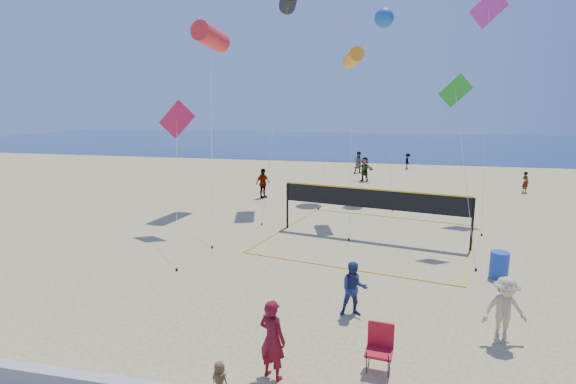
% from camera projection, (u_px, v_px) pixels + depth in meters
% --- Properties ---
extents(ground, '(120.00, 120.00, 0.00)m').
position_uv_depth(ground, '(292.00, 347.00, 11.39)').
color(ground, '#DAC17B').
rests_on(ground, ground).
extents(ocean, '(140.00, 50.00, 0.03)m').
position_uv_depth(ocean, '(376.00, 143.00, 70.70)').
color(ocean, navy).
rests_on(ocean, ground).
extents(woman, '(0.80, 0.67, 1.86)m').
position_uv_depth(woman, '(272.00, 339.00, 9.98)').
color(woman, maroon).
rests_on(woman, ground).
extents(toddler, '(0.42, 0.34, 0.76)m').
position_uv_depth(toddler, '(220.00, 380.00, 8.42)').
color(toddler, brown).
rests_on(toddler, seawall).
extents(bystander_a, '(0.90, 0.77, 1.62)m').
position_uv_depth(bystander_a, '(354.00, 289.00, 12.98)').
color(bystander_a, navy).
rests_on(bystander_a, ground).
extents(bystander_b, '(1.27, 0.92, 1.77)m').
position_uv_depth(bystander_b, '(505.00, 310.00, 11.49)').
color(bystander_b, tan).
rests_on(bystander_b, ground).
extents(far_person_0, '(0.99, 1.22, 1.94)m').
position_uv_depth(far_person_0, '(263.00, 183.00, 29.33)').
color(far_person_0, gray).
rests_on(far_person_0, ground).
extents(far_person_1, '(1.83, 1.38, 1.92)m').
position_uv_depth(far_person_1, '(365.00, 169.00, 35.63)').
color(far_person_1, gray).
rests_on(far_person_1, ground).
extents(far_person_2, '(0.55, 0.64, 1.47)m').
position_uv_depth(far_person_2, '(525.00, 182.00, 31.11)').
color(far_person_2, gray).
rests_on(far_person_2, ground).
extents(far_person_3, '(1.05, 0.88, 1.91)m').
position_uv_depth(far_person_3, '(359.00, 162.00, 39.86)').
color(far_person_3, gray).
rests_on(far_person_3, ground).
extents(far_person_4, '(0.65, 1.00, 1.45)m').
position_uv_depth(far_person_4, '(408.00, 161.00, 42.59)').
color(far_person_4, gray).
rests_on(far_person_4, ground).
extents(camp_chair, '(0.66, 0.79, 1.24)m').
position_uv_depth(camp_chair, '(380.00, 345.00, 10.32)').
color(camp_chair, '#B51421').
rests_on(camp_chair, ground).
extents(trash_barrel, '(0.74, 0.74, 0.95)m').
position_uv_depth(trash_barrel, '(499.00, 265.00, 15.86)').
color(trash_barrel, '#1C43B6').
rests_on(trash_barrel, ground).
extents(volleyball_net, '(10.25, 10.13, 2.32)m').
position_uv_depth(volleyball_net, '(372.00, 205.00, 20.33)').
color(volleyball_net, black).
rests_on(volleyball_net, ground).
extents(kite_0, '(3.80, 9.57, 10.60)m').
position_uv_depth(kite_0, '(211.00, 37.00, 25.71)').
color(kite_0, red).
rests_on(kite_0, ground).
extents(kite_2, '(1.27, 5.70, 8.91)m').
position_uv_depth(kite_2, '(353.00, 58.00, 23.25)').
color(kite_2, orange).
rests_on(kite_2, ground).
extents(kite_3, '(3.41, 5.64, 6.28)m').
position_uv_depth(kite_3, '(177.00, 124.00, 21.13)').
color(kite_3, '#C71B4B').
rests_on(kite_3, ground).
extents(kite_4, '(1.49, 3.44, 7.31)m').
position_uv_depth(kite_4, '(457.00, 101.00, 18.47)').
color(kite_4, green).
rests_on(kite_4, ground).
extents(kite_5, '(2.07, 5.69, 12.12)m').
position_uv_depth(kite_5, '(489.00, 16.00, 23.82)').
color(kite_5, '#D532AD').
rests_on(kite_5, ground).
extents(kite_7, '(1.69, 5.49, 12.06)m').
position_uv_depth(kite_7, '(384.00, 18.00, 28.47)').
color(kite_7, blue).
rests_on(kite_7, ground).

